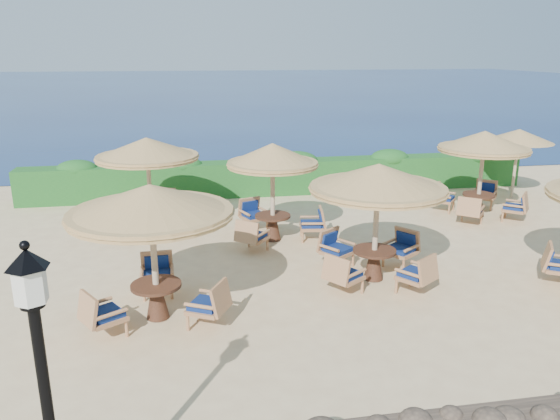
{
  "coord_description": "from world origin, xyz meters",
  "views": [
    {
      "loc": [
        -3.38,
        -11.58,
        4.97
      ],
      "look_at": [
        -1.22,
        0.73,
        1.3
      ],
      "focal_mm": 35.0,
      "sensor_mm": 36.0,
      "label": 1
    }
  ],
  "objects_px": {
    "lamp_post": "(49,420)",
    "extra_parasol": "(519,136)",
    "cafe_set_0": "(152,221)",
    "cafe_set_4": "(273,175)",
    "cafe_set_1": "(377,199)",
    "cafe_set_5": "(482,159)",
    "cafe_set_3": "(148,163)"
  },
  "relations": [
    {
      "from": "extra_parasol",
      "to": "lamp_post",
      "type": "bearing_deg",
      "value": -136.4
    },
    {
      "from": "cafe_set_3",
      "to": "cafe_set_5",
      "type": "xyz_separation_m",
      "value": [
        9.91,
        -0.44,
        -0.12
      ]
    },
    {
      "from": "cafe_set_1",
      "to": "cafe_set_4",
      "type": "xyz_separation_m",
      "value": [
        -1.81,
        3.01,
        -0.06
      ]
    },
    {
      "from": "cafe_set_0",
      "to": "cafe_set_3",
      "type": "relative_size",
      "value": 1.06
    },
    {
      "from": "cafe_set_5",
      "to": "cafe_set_1",
      "type": "bearing_deg",
      "value": -139.45
    },
    {
      "from": "extra_parasol",
      "to": "cafe_set_4",
      "type": "bearing_deg",
      "value": -161.94
    },
    {
      "from": "extra_parasol",
      "to": "cafe_set_1",
      "type": "relative_size",
      "value": 0.8
    },
    {
      "from": "cafe_set_0",
      "to": "cafe_set_4",
      "type": "relative_size",
      "value": 1.12
    },
    {
      "from": "cafe_set_0",
      "to": "cafe_set_3",
      "type": "height_order",
      "value": "same"
    },
    {
      "from": "extra_parasol",
      "to": "cafe_set_4",
      "type": "height_order",
      "value": "cafe_set_4"
    },
    {
      "from": "cafe_set_0",
      "to": "lamp_post",
      "type": "bearing_deg",
      "value": -98.44
    },
    {
      "from": "extra_parasol",
      "to": "cafe_set_1",
      "type": "xyz_separation_m",
      "value": [
        -7.14,
        -5.93,
        -0.3
      ]
    },
    {
      "from": "extra_parasol",
      "to": "cafe_set_4",
      "type": "xyz_separation_m",
      "value": [
        -8.95,
        -2.92,
        -0.36
      ]
    },
    {
      "from": "cafe_set_0",
      "to": "cafe_set_5",
      "type": "distance_m",
      "value": 10.85
    },
    {
      "from": "lamp_post",
      "to": "cafe_set_4",
      "type": "xyz_separation_m",
      "value": [
        3.65,
        9.08,
        0.26
      ]
    },
    {
      "from": "cafe_set_1",
      "to": "cafe_set_3",
      "type": "distance_m",
      "value": 6.84
    },
    {
      "from": "lamp_post",
      "to": "cafe_set_1",
      "type": "distance_m",
      "value": 8.17
    },
    {
      "from": "cafe_set_1",
      "to": "cafe_set_4",
      "type": "relative_size",
      "value": 1.09
    },
    {
      "from": "cafe_set_4",
      "to": "cafe_set_3",
      "type": "bearing_deg",
      "value": 154.73
    },
    {
      "from": "extra_parasol",
      "to": "cafe_set_3",
      "type": "bearing_deg",
      "value": -173.62
    },
    {
      "from": "extra_parasol",
      "to": "cafe_set_5",
      "type": "bearing_deg",
      "value": -142.1
    },
    {
      "from": "cafe_set_1",
      "to": "cafe_set_3",
      "type": "height_order",
      "value": "same"
    },
    {
      "from": "cafe_set_0",
      "to": "cafe_set_1",
      "type": "relative_size",
      "value": 1.02
    },
    {
      "from": "lamp_post",
      "to": "cafe_set_0",
      "type": "xyz_separation_m",
      "value": [
        0.74,
        5.02,
        0.42
      ]
    },
    {
      "from": "cafe_set_4",
      "to": "cafe_set_0",
      "type": "bearing_deg",
      "value": -125.57
    },
    {
      "from": "cafe_set_1",
      "to": "cafe_set_0",
      "type": "bearing_deg",
      "value": -167.39
    },
    {
      "from": "lamp_post",
      "to": "extra_parasol",
      "type": "relative_size",
      "value": 1.38
    },
    {
      "from": "lamp_post",
      "to": "cafe_set_0",
      "type": "height_order",
      "value": "lamp_post"
    },
    {
      "from": "cafe_set_0",
      "to": "cafe_set_1",
      "type": "distance_m",
      "value": 4.83
    },
    {
      "from": "lamp_post",
      "to": "cafe_set_4",
      "type": "distance_m",
      "value": 9.79
    },
    {
      "from": "lamp_post",
      "to": "cafe_set_3",
      "type": "distance_m",
      "value": 10.65
    },
    {
      "from": "extra_parasol",
      "to": "cafe_set_3",
      "type": "distance_m",
      "value": 12.31
    }
  ]
}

